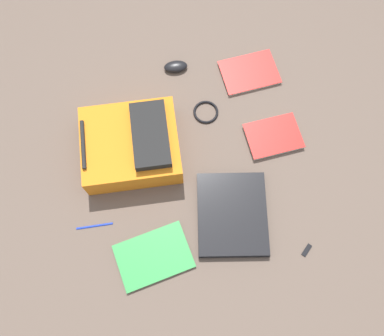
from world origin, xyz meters
TOP-DOWN VIEW (x-y plane):
  - ground_plane at (0.00, 0.00)m, footprint 3.32×3.32m
  - backpack at (0.11, 0.20)m, footprint 0.38×0.42m
  - laptop at (-0.25, -0.12)m, footprint 0.39×0.35m
  - book_red at (0.35, -0.38)m, footprint 0.18×0.25m
  - book_comic at (-0.34, 0.22)m, footprint 0.22×0.30m
  - book_blue at (0.03, -0.38)m, footprint 0.17×0.23m
  - computer_mouse at (0.46, -0.06)m, footprint 0.07×0.11m
  - cable_coil at (0.21, -0.13)m, footprint 0.11×0.11m
  - pen_black at (-0.16, 0.42)m, footprint 0.02×0.14m
  - usb_stick at (-0.46, -0.36)m, footprint 0.05×0.05m

SIDE VIEW (x-z plane):
  - ground_plane at x=0.00m, z-range 0.00..0.00m
  - usb_stick at x=-0.46m, z-range 0.00..0.01m
  - pen_black at x=-0.16m, z-range 0.00..0.01m
  - cable_coil at x=0.21m, z-range 0.00..0.01m
  - book_comic at x=-0.34m, z-range 0.00..0.01m
  - book_red at x=0.35m, z-range 0.00..0.02m
  - book_blue at x=0.03m, z-range 0.00..0.02m
  - laptop at x=-0.25m, z-range 0.00..0.03m
  - computer_mouse at x=0.46m, z-range 0.00..0.03m
  - backpack at x=0.11m, z-range -0.01..0.15m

